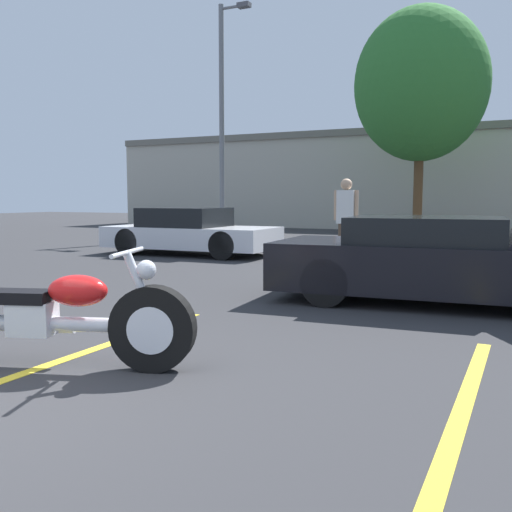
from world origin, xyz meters
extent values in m
cube|color=yellow|center=(-0.08, 0.90, 0.00)|extent=(0.12, 5.03, 0.01)
cube|color=yellow|center=(3.17, 0.90, 0.00)|extent=(0.12, 5.03, 0.01)
cube|color=#B2AD9E|center=(0.00, 24.13, 2.20)|extent=(32.00, 4.00, 4.40)
cube|color=slate|center=(0.00, 24.13, 4.25)|extent=(32.00, 4.20, 0.30)
cylinder|color=slate|center=(-6.59, 15.69, 4.06)|extent=(0.18, 0.18, 8.11)
cylinder|color=slate|center=(-6.14, 15.69, 7.96)|extent=(0.90, 0.10, 0.10)
cube|color=#4C4C51|center=(-5.69, 15.69, 7.96)|extent=(0.44, 0.28, 0.16)
cylinder|color=brown|center=(-0.12, 18.11, 1.65)|extent=(0.32, 0.32, 3.31)
ellipsoid|color=#2D702D|center=(-0.12, 18.11, 5.26)|extent=(4.53, 4.53, 5.21)
cylinder|color=black|center=(0.81, 1.35, 0.35)|extent=(0.71, 0.38, 0.70)
cylinder|color=silver|center=(0.81, 1.35, 0.35)|extent=(0.42, 0.28, 0.39)
cylinder|color=silver|center=(-0.04, 1.07, 0.37)|extent=(1.48, 0.60, 0.12)
cube|color=silver|center=(-0.17, 1.02, 0.41)|extent=(0.42, 0.34, 0.28)
ellipsoid|color=red|center=(0.21, 1.15, 0.65)|extent=(0.56, 0.43, 0.26)
cube|color=black|center=(-0.29, 0.98, 0.59)|extent=(0.64, 0.43, 0.10)
cylinder|color=silver|center=(0.72, 1.32, 0.67)|extent=(0.31, 0.17, 0.63)
cylinder|color=silver|center=(0.62, 1.29, 0.97)|extent=(0.26, 0.67, 0.04)
sphere|color=silver|center=(0.76, 1.34, 0.83)|extent=(0.16, 0.16, 0.16)
cylinder|color=silver|center=(-0.46, 1.04, 0.31)|extent=(1.13, 0.46, 0.09)
cube|color=black|center=(2.44, 5.48, 0.49)|extent=(4.45, 2.14, 0.63)
cube|color=black|center=(2.27, 5.47, 0.98)|extent=(2.06, 1.78, 0.35)
cylinder|color=black|center=(1.16, 4.58, 0.32)|extent=(0.65, 0.27, 0.63)
cylinder|color=black|center=(1.04, 6.18, 0.32)|extent=(0.65, 0.27, 0.63)
cube|color=silver|center=(-4.07, 9.62, 0.44)|extent=(4.27, 1.94, 0.51)
cube|color=black|center=(-4.24, 9.61, 0.92)|extent=(1.94, 1.70, 0.46)
cylinder|color=black|center=(-2.74, 8.85, 0.33)|extent=(0.66, 0.24, 0.66)
cylinder|color=black|center=(-2.78, 10.46, 0.33)|extent=(0.66, 0.24, 0.66)
cylinder|color=black|center=(-5.35, 8.78, 0.33)|extent=(0.66, 0.24, 0.66)
cylinder|color=black|center=(-5.40, 10.39, 0.33)|extent=(0.66, 0.24, 0.66)
cylinder|color=brown|center=(-0.04, 9.06, 0.44)|extent=(0.12, 0.12, 0.87)
cylinder|color=brown|center=(0.16, 9.06, 0.44)|extent=(0.12, 0.12, 0.87)
cube|color=white|center=(0.06, 9.06, 1.21)|extent=(0.36, 0.20, 0.69)
cylinder|color=tan|center=(-0.16, 9.06, 1.25)|extent=(0.08, 0.08, 0.62)
cylinder|color=tan|center=(0.28, 9.06, 1.25)|extent=(0.08, 0.08, 0.62)
sphere|color=tan|center=(0.06, 9.06, 1.68)|extent=(0.24, 0.24, 0.24)
camera|label=1|loc=(3.53, -2.35, 1.40)|focal=40.00mm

